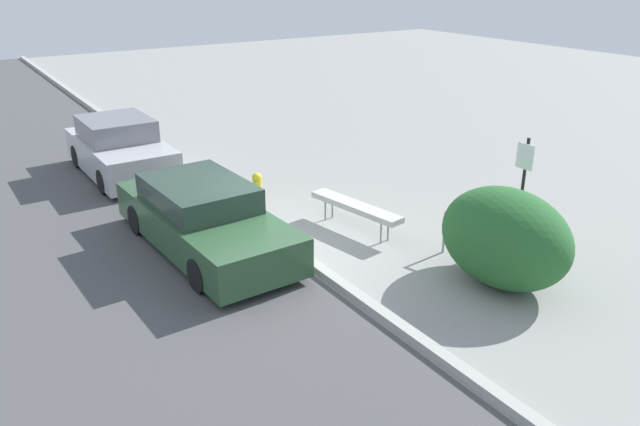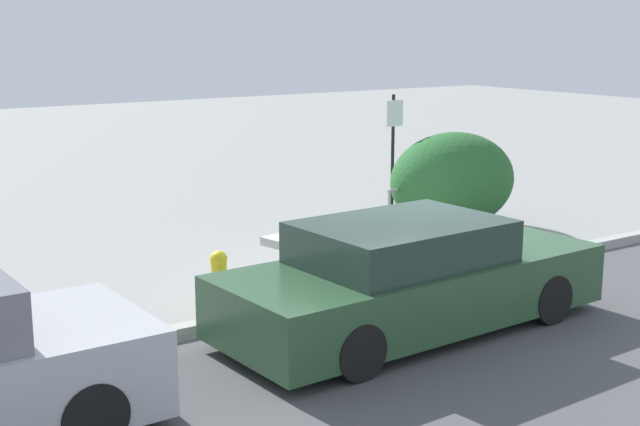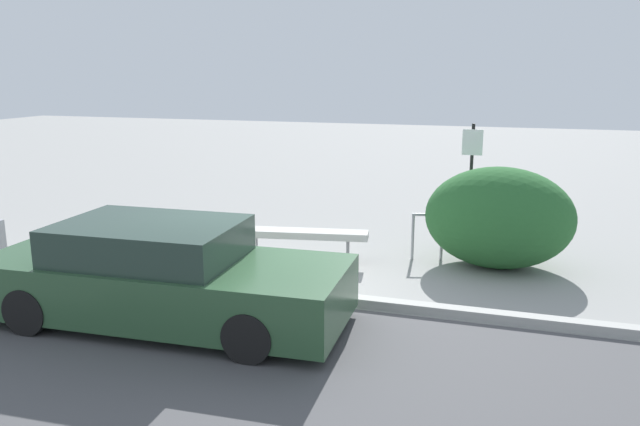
% 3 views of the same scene
% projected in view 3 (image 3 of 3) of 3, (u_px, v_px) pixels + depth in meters
% --- Properties ---
extents(ground_plane, '(60.00, 60.00, 0.00)m').
position_uv_depth(ground_plane, '(264.00, 295.00, 9.15)').
color(ground_plane, gray).
extents(curb, '(60.00, 0.20, 0.13)m').
position_uv_depth(curb, '(264.00, 291.00, 9.14)').
color(curb, '#A8A8A3').
rests_on(curb, ground_plane).
extents(bench, '(2.32, 0.76, 0.57)m').
position_uv_depth(bench, '(301.00, 234.00, 10.58)').
color(bench, gray).
rests_on(bench, ground_plane).
extents(bike_rack, '(0.55, 0.18, 0.83)m').
position_uv_depth(bike_rack, '(427.00, 232.00, 10.76)').
color(bike_rack, '#99999E').
rests_on(bike_rack, ground_plane).
extents(sign_post, '(0.36, 0.08, 2.30)m').
position_uv_depth(sign_post, '(471.00, 175.00, 11.25)').
color(sign_post, black).
rests_on(sign_post, ground_plane).
extents(fire_hydrant, '(0.36, 0.22, 0.77)m').
position_uv_depth(fire_hydrant, '(146.00, 244.00, 10.34)').
color(fire_hydrant, gold).
rests_on(fire_hydrant, ground_plane).
extents(shrub_hedge, '(2.42, 1.76, 1.69)m').
position_uv_depth(shrub_hedge, '(499.00, 218.00, 10.29)').
color(shrub_hedge, '#28602D').
rests_on(shrub_hedge, ground_plane).
extents(parked_car_near, '(4.81, 1.97, 1.32)m').
position_uv_depth(parked_car_near, '(162.00, 276.00, 8.07)').
color(parked_car_near, black).
rests_on(parked_car_near, ground_plane).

